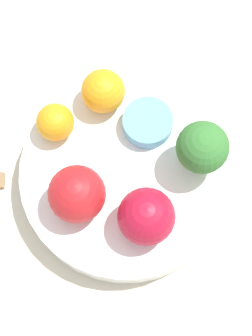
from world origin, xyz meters
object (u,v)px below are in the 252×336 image
object	(u,v)px
apple_green	(146,217)
small_cup	(148,123)
apple_red	(77,194)
orange_front	(103,91)
orange_back	(55,122)
broccoli	(202,148)
bowl	(126,176)

from	to	relation	value
apple_green	small_cup	xyz separation A→B (m)	(0.10, 0.02, -0.02)
apple_green	small_cup	distance (m)	0.10
apple_red	apple_green	xyz separation A→B (m)	(-0.00, -0.07, -0.00)
orange_front	orange_back	distance (m)	0.06
apple_red	orange_back	bearing A→B (deg)	33.89
orange_back	small_cup	distance (m)	0.09
orange_front	orange_back	world-z (taller)	orange_front
apple_green	small_cup	bearing A→B (deg)	14.44
small_cup	apple_green	bearing A→B (deg)	-165.56
small_cup	orange_front	bearing A→B (deg)	73.79
apple_red	broccoli	bearing A→B (deg)	-54.17
broccoli	apple_red	world-z (taller)	broccoli
apple_green	orange_back	bearing A→B (deg)	58.59
bowl	small_cup	world-z (taller)	small_cup
bowl	orange_back	xyz separation A→B (m)	(0.02, 0.08, 0.04)
apple_red	small_cup	distance (m)	0.10
bowl	small_cup	distance (m)	0.06
bowl	broccoli	xyz separation A→B (m)	(0.03, -0.06, 0.05)
broccoli	apple_red	distance (m)	0.12
bowl	small_cup	size ratio (longest dim) A/B	4.20
apple_green	orange_front	size ratio (longest dim) A/B	1.22
bowl	orange_back	bearing A→B (deg)	73.68
bowl	orange_front	world-z (taller)	orange_front
broccoli	small_cup	distance (m)	0.07
apple_red	apple_green	distance (m)	0.07
apple_red	orange_back	xyz separation A→B (m)	(0.06, 0.04, -0.01)
bowl	orange_front	distance (m)	0.09
orange_back	apple_red	bearing A→B (deg)	-146.11
bowl	orange_back	world-z (taller)	orange_back
bowl	apple_green	distance (m)	0.07
orange_back	small_cup	size ratio (longest dim) A/B	0.75
apple_red	orange_front	world-z (taller)	apple_red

